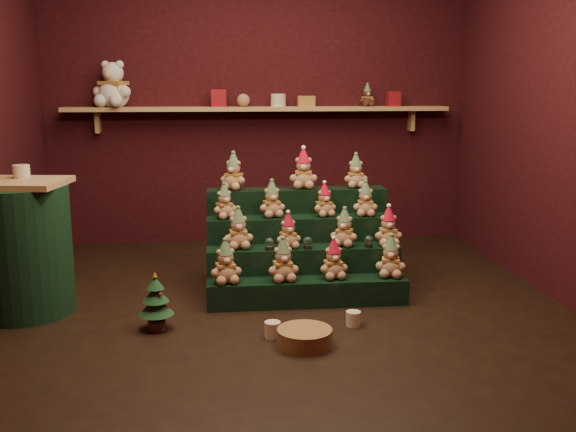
{
  "coord_description": "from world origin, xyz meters",
  "views": [
    {
      "loc": [
        -0.36,
        -4.24,
        1.49
      ],
      "look_at": [
        0.11,
        0.25,
        0.59
      ],
      "focal_mm": 40.0,
      "sensor_mm": 36.0,
      "label": 1
    }
  ],
  "objects": [
    {
      "name": "ground",
      "position": [
        0.0,
        0.0,
        0.0
      ],
      "size": [
        4.0,
        4.0,
        0.0
      ],
      "primitive_type": "plane",
      "color": "black",
      "rests_on": "ground"
    },
    {
      "name": "back_wall",
      "position": [
        0.0,
        2.05,
        1.4
      ],
      "size": [
        4.0,
        0.1,
        2.8
      ],
      "primitive_type": "cube",
      "color": "black",
      "rests_on": "ground"
    },
    {
      "name": "front_wall",
      "position": [
        0.0,
        -2.05,
        1.4
      ],
      "size": [
        4.0,
        0.1,
        2.8
      ],
      "primitive_type": "cube",
      "color": "black",
      "rests_on": "ground"
    },
    {
      "name": "right_wall",
      "position": [
        2.05,
        0.0,
        1.4
      ],
      "size": [
        0.1,
        4.0,
        2.8
      ],
      "primitive_type": "cube",
      "color": "black",
      "rests_on": "ground"
    },
    {
      "name": "back_shelf",
      "position": [
        0.0,
        1.87,
        1.29
      ],
      "size": [
        3.6,
        0.26,
        0.24
      ],
      "color": "tan",
      "rests_on": "ground"
    },
    {
      "name": "riser_tier_front",
      "position": [
        0.22,
        0.02,
        0.09
      ],
      "size": [
        1.4,
        0.22,
        0.18
      ],
      "primitive_type": "cube",
      "color": "black",
      "rests_on": "ground"
    },
    {
      "name": "riser_tier_midfront",
      "position": [
        0.22,
        0.24,
        0.18
      ],
      "size": [
        1.4,
        0.22,
        0.36
      ],
      "primitive_type": "cube",
      "color": "black",
      "rests_on": "ground"
    },
    {
      "name": "riser_tier_midback",
      "position": [
        0.22,
        0.46,
        0.27
      ],
      "size": [
        1.4,
        0.22,
        0.54
      ],
      "primitive_type": "cube",
      "color": "black",
      "rests_on": "ground"
    },
    {
      "name": "riser_tier_back",
      "position": [
        0.22,
        0.68,
        0.36
      ],
      "size": [
        1.4,
        0.22,
        0.72
      ],
      "primitive_type": "cube",
      "color": "black",
      "rests_on": "ground"
    },
    {
      "name": "teddy_0",
      "position": [
        -0.35,
        0.01,
        0.33
      ],
      "size": [
        0.25,
        0.23,
        0.3
      ],
      "primitive_type": null,
      "rotation": [
        0.0,
        0.0,
        0.21
      ],
      "color": "tan",
      "rests_on": "riser_tier_front"
    },
    {
      "name": "teddy_1",
      "position": [
        0.05,
        0.02,
        0.33
      ],
      "size": [
        0.24,
        0.22,
        0.3
      ],
      "primitive_type": null,
      "rotation": [
        0.0,
        0.0,
        0.13
      ],
      "color": "tan",
      "rests_on": "riser_tier_front"
    },
    {
      "name": "teddy_2",
      "position": [
        0.41,
        0.04,
        0.32
      ],
      "size": [
        0.22,
        0.21,
        0.28
      ],
      "primitive_type": null,
      "rotation": [
        0.0,
        0.0,
        0.15
      ],
      "color": "tan",
      "rests_on": "riser_tier_front"
    },
    {
      "name": "teddy_3",
      "position": [
        0.82,
        0.04,
        0.33
      ],
      "size": [
        0.25,
        0.23,
        0.3
      ],
      "primitive_type": null,
      "rotation": [
        0.0,
        0.0,
        -0.24
      ],
      "color": "tan",
      "rests_on": "riser_tier_front"
    },
    {
      "name": "teddy_4",
      "position": [
        -0.25,
        0.25,
        0.51
      ],
      "size": [
        0.23,
        0.21,
        0.29
      ],
      "primitive_type": null,
      "rotation": [
        0.0,
        0.0,
        0.09
      ],
      "color": "tan",
      "rests_on": "riser_tier_midfront"
    },
    {
      "name": "teddy_5",
      "position": [
        0.11,
        0.22,
        0.49
      ],
      "size": [
        0.21,
        0.2,
        0.25
      ],
      "primitive_type": null,
      "rotation": [
        0.0,
        0.0,
        0.23
      ],
      "color": "tan",
      "rests_on": "riser_tier_midfront"
    },
    {
      "name": "teddy_6",
      "position": [
        0.52,
        0.25,
        0.5
      ],
      "size": [
        0.25,
        0.24,
        0.28
      ],
      "primitive_type": null,
      "rotation": [
        0.0,
        0.0,
        -0.4
      ],
      "color": "tan",
      "rests_on": "riser_tier_midfront"
    },
    {
      "name": "teddy_7",
      "position": [
        0.84,
        0.23,
        0.5
      ],
      "size": [
        0.21,
        0.19,
        0.28
      ],
      "primitive_type": null,
      "rotation": [
        0.0,
        0.0,
        -0.02
      ],
      "color": "tan",
      "rests_on": "riser_tier_midfront"
    },
    {
      "name": "teddy_8",
      "position": [
        -0.34,
        0.46,
        0.67
      ],
      "size": [
        0.24,
        0.23,
        0.26
      ],
      "primitive_type": null,
      "rotation": [
        0.0,
        0.0,
        0.43
      ],
      "color": "tan",
      "rests_on": "riser_tier_midback"
    },
    {
      "name": "teddy_9",
      "position": [
        0.01,
        0.48,
        0.68
      ],
      "size": [
        0.23,
        0.21,
        0.27
      ],
      "primitive_type": null,
      "rotation": [
        0.0,
        0.0,
        0.21
      ],
      "color": "tan",
      "rests_on": "riser_tier_midback"
    },
    {
      "name": "teddy_10",
      "position": [
        0.41,
        0.46,
        0.66
      ],
      "size": [
        0.22,
        0.21,
        0.25
      ],
      "primitive_type": null,
      "rotation": [
        0.0,
        0.0,
        0.31
      ],
      "color": "tan",
      "rests_on": "riser_tier_midback"
    },
    {
      "name": "teddy_11",
      "position": [
        0.72,
        0.45,
        0.67
      ],
      "size": [
        0.2,
        0.18,
        0.26
      ],
      "primitive_type": null,
      "rotation": [
        0.0,
        0.0,
        -0.09
      ],
      "color": "tan",
      "rests_on": "riser_tier_midback"
    },
    {
      "name": "teddy_12",
      "position": [
        -0.27,
        0.69,
        0.86
      ],
      "size": [
        0.26,
        0.25,
        0.28
      ],
      "primitive_type": null,
      "rotation": [
        0.0,
        0.0,
        -0.47
      ],
      "color": "tan",
      "rests_on": "riser_tier_back"
    },
    {
      "name": "teddy_13",
      "position": [
        0.28,
        0.69,
        0.87
      ],
      "size": [
        0.24,
        0.22,
        0.3
      ],
      "primitive_type": null,
      "rotation": [
        0.0,
        0.0,
        -0.1
      ],
      "color": "tan",
      "rests_on": "riser_tier_back"
    },
    {
      "name": "teddy_14",
      "position": [
        0.69,
        0.69,
        0.85
      ],
      "size": [
        0.19,
        0.17,
        0.26
      ],
      "primitive_type": null,
      "rotation": [
        0.0,
        0.0,
        0.01
      ],
      "color": "tan",
      "rests_on": "riser_tier_back"
    },
    {
      "name": "snow_globe_a",
      "position": [
        -0.03,
        0.18,
        0.4
      ],
      "size": [
        0.07,
        0.07,
        0.09
      ],
      "color": "black",
      "rests_on": "riser_tier_midfront"
    },
    {
      "name": "snow_globe_b",
      "position": [
        0.24,
        0.18,
        0.4
      ],
      "size": [
        0.07,
        0.07,
        0.09
      ],
      "color": "black",
      "rests_on": "riser_tier_midfront"
    },
    {
      "name": "snow_globe_c",
      "position": [
        0.69,
        0.18,
        0.4
      ],
      "size": [
        0.06,
        0.06,
        0.09
      ],
      "color": "black",
      "rests_on": "riser_tier_midfront"
    },
    {
      "name": "side_table",
      "position": [
        -1.69,
        0.06,
        0.45
      ],
      "size": [
        0.65,
        0.63,
        0.9
      ],
      "rotation": [
        0.0,
        0.0,
        -0.14
      ],
      "color": "tan",
      "rests_on": "ground"
    },
    {
      "name": "table_ornament",
      "position": [
        -1.69,
        0.16,
        0.95
      ],
      "size": [
        0.11,
        0.11,
        0.09
      ],
      "primitive_type": "cylinder",
      "color": "beige",
      "rests_on": "side_table"
    },
    {
      "name": "mini_christmas_tree",
      "position": [
        -0.79,
        -0.35,
        0.18
      ],
      "size": [
        0.22,
        0.22,
        0.38
      ],
      "rotation": [
        0.0,
        0.0,
        -0.18
      ],
      "color": "#4B2A1B",
      "rests_on": "ground"
    },
    {
      "name": "mug_left",
      "position": [
        -0.07,
        -0.56,
        0.05
      ],
      "size": [
        0.1,
        0.1,
        0.1
      ],
      "primitive_type": "cylinder",
      "color": "beige",
      "rests_on": "ground"
    },
    {
      "name": "mug_right",
      "position": [
        0.46,
        -0.42,
        0.05
      ],
      "size": [
        0.1,
        0.1,
        0.1
      ],
      "primitive_type": "cylinder",
      "color": "beige",
      "rests_on": "ground"
    },
    {
      "name": "wicker_basket",
      "position": [
        0.11,
        -0.71,
        0.05
      ],
      "size": [
        0.43,
        0.43,
        0.1
      ],
      "primitive_type": "cylinder",
      "rotation": [
        0.0,
        0.0,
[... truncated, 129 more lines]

